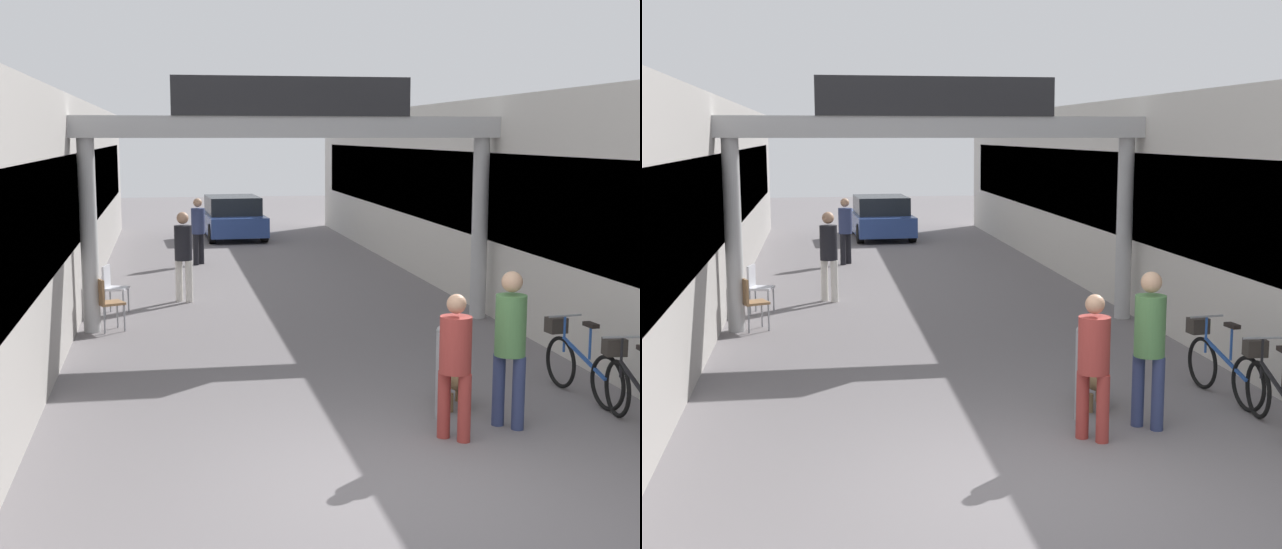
{
  "view_description": "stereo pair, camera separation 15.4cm",
  "coord_description": "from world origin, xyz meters",
  "views": [
    {
      "loc": [
        -2.12,
        -7.62,
        3.22
      ],
      "look_at": [
        0.0,
        4.49,
        1.3
      ],
      "focal_mm": 50.0,
      "sensor_mm": 36.0,
      "label": 1
    },
    {
      "loc": [
        -1.97,
        -7.65,
        3.22
      ],
      "look_at": [
        0.0,
        4.49,
        1.3
      ],
      "focal_mm": 50.0,
      "sensor_mm": 36.0,
      "label": 2
    }
  ],
  "objects": [
    {
      "name": "pedestrian_elderly_walking",
      "position": [
        -1.3,
        14.83,
        0.96
      ],
      "size": [
        0.48,
        0.48,
        1.67
      ],
      "color": "black",
      "rests_on": "ground_plane"
    },
    {
      "name": "storefront_right",
      "position": [
        5.09,
        11.0,
        1.95
      ],
      "size": [
        3.0,
        26.0,
        3.89
      ],
      "color": "beige",
      "rests_on": "ground_plane"
    },
    {
      "name": "pedestrian_companion",
      "position": [
        0.87,
        1.15,
        0.9
      ],
      "size": [
        0.48,
        0.48,
        1.58
      ],
      "color": "#99332D",
      "rests_on": "ground_plane"
    },
    {
      "name": "cafe_chair_wood_nearer",
      "position": [
        -3.12,
        7.27,
        0.54
      ],
      "size": [
        0.52,
        0.52,
        0.89
      ],
      "color": "gray",
      "rests_on": "ground_plane"
    },
    {
      "name": "bollard_post_metal",
      "position": [
        0.92,
        1.83,
        0.56
      ],
      "size": [
        0.1,
        0.1,
        1.1
      ],
      "color": "gray",
      "rests_on": "ground_plane"
    },
    {
      "name": "arcade_sign_gateway",
      "position": [
        0.0,
        7.26,
        2.97
      ],
      "size": [
        7.4,
        0.47,
        4.18
      ],
      "color": "#B2B2B2",
      "rests_on": "ground_plane"
    },
    {
      "name": "ground_plane",
      "position": [
        0.0,
        0.0,
        0.0
      ],
      "size": [
        80.0,
        80.0,
        0.0
      ],
      "primitive_type": "plane",
      "color": "slate"
    },
    {
      "name": "pedestrian_with_dog",
      "position": [
        1.59,
        1.44,
        1.01
      ],
      "size": [
        0.48,
        0.48,
        1.76
      ],
      "color": "navy",
      "rests_on": "ground_plane"
    },
    {
      "name": "cafe_chair_aluminium_farther",
      "position": [
        -3.1,
        8.76,
        0.54
      ],
      "size": [
        0.48,
        0.48,
        0.89
      ],
      "color": "gray",
      "rests_on": "ground_plane"
    },
    {
      "name": "storefront_left",
      "position": [
        -5.09,
        11.0,
        1.95
      ],
      "size": [
        3.0,
        26.0,
        3.89
      ],
      "color": "#9E9993",
      "rests_on": "ground_plane"
    },
    {
      "name": "pedestrian_carrying_crate",
      "position": [
        -1.78,
        9.73,
        1.01
      ],
      "size": [
        0.48,
        0.48,
        1.76
      ],
      "color": "silver",
      "rests_on": "ground_plane"
    },
    {
      "name": "parked_car_blue",
      "position": [
        0.0,
        20.65,
        0.64
      ],
      "size": [
        1.96,
        4.08,
        1.33
      ],
      "color": "#2D478C",
      "rests_on": "ground_plane"
    },
    {
      "name": "dog_on_leash",
      "position": [
        1.26,
        2.35,
        0.37
      ],
      "size": [
        0.38,
        0.81,
        0.58
      ],
      "color": "brown",
      "rests_on": "ground_plane"
    },
    {
      "name": "bicycle_blue_second",
      "position": [
        2.91,
        2.43,
        0.44
      ],
      "size": [
        0.46,
        1.68,
        0.98
      ],
      "color": "black",
      "rests_on": "ground_plane"
    },
    {
      "name": "bicycle_black_nearest",
      "position": [
        2.94,
        1.18,
        0.44
      ],
      "size": [
        0.46,
        1.69,
        0.98
      ],
      "color": "black",
      "rests_on": "ground_plane"
    }
  ]
}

